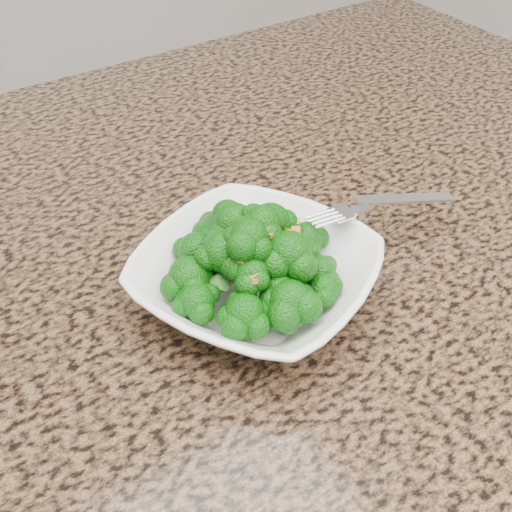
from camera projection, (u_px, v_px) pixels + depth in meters
granite_counter at (93, 374)px, 0.53m from camera, size 1.64×1.04×0.03m
bowl at (256, 278)px, 0.56m from camera, size 0.27×0.27×0.05m
broccoli_pile at (256, 227)px, 0.52m from camera, size 0.18×0.18×0.06m
garlic_topping at (256, 193)px, 0.50m from camera, size 0.11×0.11×0.01m
fork at (362, 208)px, 0.59m from camera, size 0.19×0.07×0.01m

